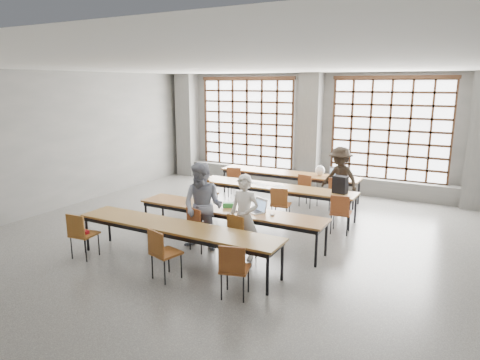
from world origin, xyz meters
name	(u,v)px	position (x,y,z in m)	size (l,w,h in m)	color
floor	(223,242)	(0.00, 0.00, 0.00)	(11.00, 11.00, 0.00)	#4D4D4B
ceiling	(222,66)	(0.00, 0.00, 3.50)	(11.00, 11.00, 0.00)	silver
wall_back	(313,131)	(0.00, 5.50, 1.75)	(10.00, 10.00, 0.00)	#595957
wall_left	(51,142)	(-5.00, 0.00, 1.75)	(11.00, 11.00, 0.00)	#595957
column_left	(187,125)	(-4.50, 5.22, 1.75)	(0.60, 0.55, 3.50)	#585855
column_mid	(310,132)	(0.00, 5.22, 1.75)	(0.60, 0.55, 3.50)	#585855
column_right	(480,141)	(4.50, 5.22, 1.75)	(0.60, 0.55, 3.50)	#585855
window_left	(247,123)	(-2.25, 5.42, 1.90)	(3.32, 0.12, 3.00)	white
window_right	(389,130)	(2.25, 5.42, 1.90)	(3.32, 0.12, 3.00)	white
sill_ledge	(309,180)	(0.00, 5.30, 0.25)	(9.80, 0.35, 0.50)	#585855
desk_row_a	(288,175)	(-0.14, 3.88, 0.66)	(4.00, 0.70, 0.73)	brown
desk_row_b	(275,188)	(0.16, 2.24, 0.66)	(4.00, 0.70, 0.73)	brown
desk_row_c	(229,212)	(0.14, 0.01, 0.66)	(4.00, 0.70, 0.73)	brown
desk_row_d	(176,229)	(-0.18, -1.34, 0.66)	(4.00, 0.70, 0.73)	brown
chair_back_left	(235,179)	(-1.52, 3.26, 0.54)	(0.52, 0.52, 0.88)	maroon
chair_back_mid	(307,187)	(0.64, 3.26, 0.54)	(0.51, 0.52, 0.88)	brown
chair_back_right	(338,191)	(1.45, 3.25, 0.54)	(0.45, 0.46, 0.88)	brown
chair_mid_left	(206,191)	(-1.45, 1.61, 0.54)	(0.45, 0.45, 0.88)	brown
chair_mid_centre	(280,202)	(0.57, 1.61, 0.54)	(0.48, 0.48, 0.88)	brown
chair_mid_right	(340,210)	(1.97, 1.61, 0.54)	(0.46, 0.47, 0.88)	brown
chair_front_left	(199,224)	(-0.18, -0.62, 0.54)	(0.52, 0.53, 0.88)	brown
chair_front_right	(240,232)	(0.72, -0.62, 0.54)	(0.52, 0.52, 0.88)	brown
chair_near_left	(81,231)	(-1.88, -1.97, 0.54)	(0.46, 0.46, 0.88)	brown
chair_near_mid	(162,249)	(0.00, -1.97, 0.54)	(0.52, 0.52, 0.88)	brown
chair_near_right	(234,266)	(1.34, -1.97, 0.54)	(0.51, 0.52, 0.88)	brown
student_male	(244,217)	(0.74, -0.49, 0.79)	(0.58, 0.38, 1.58)	silver
student_female	(203,207)	(-0.16, -0.49, 0.86)	(0.84, 0.65, 1.72)	#182349
student_back	(340,179)	(1.46, 3.38, 0.82)	(1.06, 0.61, 1.64)	black
laptop_front	(258,208)	(0.72, 0.11, 0.79)	(0.46, 0.44, 0.26)	silver
laptop_back	(336,175)	(1.19, 3.99, 0.79)	(0.44, 0.40, 0.26)	#B1B1B6
mouse	(272,215)	(1.09, -0.01, 0.75)	(0.10, 0.06, 0.04)	silver
green_box	(229,205)	(0.09, 0.09, 0.78)	(0.25, 0.09, 0.09)	#2E8D39
phone	(235,211)	(0.32, -0.09, 0.74)	(0.13, 0.06, 0.01)	black
paper_sheet_a	(254,183)	(-0.44, 2.29, 0.73)	(0.30, 0.21, 0.00)	silver
paper_sheet_b	(263,185)	(-0.14, 2.19, 0.73)	(0.30, 0.21, 0.00)	white
paper_sheet_c	(279,186)	(0.26, 2.24, 0.73)	(0.30, 0.21, 0.00)	white
backpack	(340,185)	(1.76, 2.29, 0.93)	(0.32, 0.20, 0.40)	black
plastic_bag	(320,170)	(0.76, 3.93, 0.87)	(0.26, 0.21, 0.29)	white
red_pouch	(84,232)	(-1.88, -1.89, 0.50)	(0.20, 0.08, 0.06)	#A8141D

